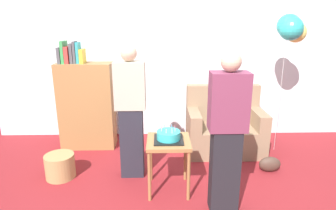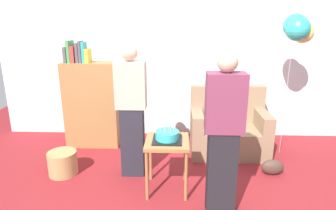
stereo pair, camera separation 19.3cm
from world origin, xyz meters
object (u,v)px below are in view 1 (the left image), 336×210
Objects in this scene: couch at (224,128)px; bookshelf at (86,104)px; birthday_cake at (169,136)px; person_holding_cake at (227,134)px; person_blowing_candles at (131,112)px; balloon_bunch at (291,29)px; side_table at (169,148)px; wicker_basket at (60,166)px; handbag at (270,164)px.

couch is 2.11m from bookshelf.
person_holding_cake reaches higher than birthday_cake.
birthday_cake is 0.59m from person_blowing_candles.
side_table is at bearing -148.91° from balloon_bunch.
side_table is at bearing -12.86° from wicker_basket.
couch is at bearing -5.13° from bookshelf.
birthday_cake is 0.20× the size of person_blowing_candles.
person_blowing_candles reaches higher than bookshelf.
bookshelf is 3.11m from balloon_bunch.
balloon_bunch is (3.03, 0.71, 1.64)m from wicker_basket.
wicker_basket is at bearing 178.20° from person_blowing_candles.
couch is 0.67× the size of person_blowing_candles.
birthday_cake is at bearing -12.86° from wicker_basket.
side_table is at bearing -45.93° from bookshelf.
handbag is (2.53, -0.86, -0.58)m from bookshelf.
bookshelf reaches higher than birthday_cake.
side_table is 0.73m from person_holding_cake.
birthday_cake reaches higher than handbag.
couch reaches higher than side_table.
couch reaches higher than handbag.
balloon_bunch reaches higher than wicker_basket.
person_blowing_candles is at bearing -49.38° from bookshelf.
couch is at bearing -106.03° from person_holding_cake.
couch is 1.55m from person_holding_cake.
bookshelf is 2.40m from person_holding_cake.
wicker_basket reaches higher than handbag.
wicker_basket is (-1.90, 0.68, -0.68)m from person_holding_cake.
balloon_bunch is (2.13, 0.66, 0.96)m from person_blowing_candles.
bookshelf is 1.18m from person_blowing_candles.
balloon_bunch is at bearing 12.15° from person_blowing_candles.
person_holding_cake is (0.55, -0.37, 0.31)m from side_table.
couch is 0.86m from handbag.
balloon_bunch is (0.82, -0.05, 1.45)m from couch.
balloon_bunch is at bearing -4.62° from bookshelf.
bookshelf is 5.05× the size of birthday_cake.
side_table reaches higher than wicker_basket.
birthday_cake is 1.49m from handbag.
handbag is at bearing -18.84° from bookshelf.
person_blowing_candles is (-0.44, 0.36, 0.17)m from birthday_cake.
handbag is at bearing -55.69° from couch.
person_blowing_candles is (-1.31, -0.71, 0.49)m from couch.
birthday_cake is 0.89× the size of wicker_basket.
side_table is 2.21× the size of handbag.
balloon_bunch is at bearing -133.04° from person_holding_cake.
birthday_cake is (1.21, -1.25, -0.02)m from bookshelf.
couch is 1.67m from balloon_bunch.
person_blowing_candles is 4.53× the size of wicker_basket.
handbag is at bearing 1.67° from wicker_basket.
handbag is at bearing 16.18° from birthday_cake.
side_table is 1.93× the size of birthday_cake.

